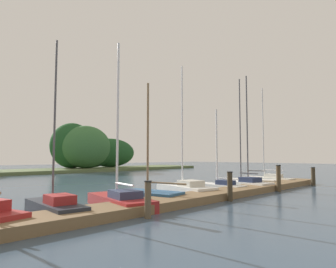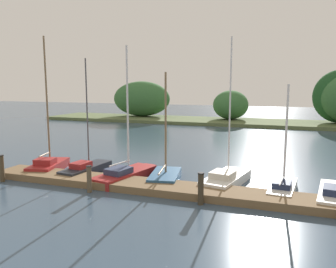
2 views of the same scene
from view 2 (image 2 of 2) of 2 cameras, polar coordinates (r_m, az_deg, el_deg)
name	(u,v)px [view 2 (image 2 of 2)]	position (r m, az deg, el deg)	size (l,w,h in m)	color
dock_pier	(215,193)	(15.30, 8.03, -9.97)	(23.52, 1.80, 0.35)	brown
far_shore	(290,104)	(44.63, 20.02, 4.81)	(59.74, 8.26, 6.80)	#56663D
sailboat_0	(49,164)	(20.78, -19.55, -4.82)	(2.06, 3.44, 7.66)	maroon
sailboat_1	(87,168)	(19.51, -13.56, -5.63)	(1.42, 3.80, 6.40)	#232833
sailboat_2	(126,173)	(17.98, -7.08, -6.60)	(2.19, 4.44, 6.94)	maroon
sailboat_3	(165,175)	(17.56, -0.44, -7.02)	(1.89, 3.53, 5.60)	#285684
sailboat_4	(227,178)	(17.26, 9.96, -7.34)	(2.12, 4.16, 7.25)	white
sailboat_5	(283,186)	(16.61, 18.95, -8.41)	(1.34, 3.51, 4.99)	white
mooring_piling_0	(2,168)	(19.40, -26.39, -5.23)	(0.28, 0.28, 1.39)	#4C3D28
mooring_piling_1	(89,179)	(16.14, -13.24, -7.43)	(0.26, 0.26, 1.26)	brown
mooring_piling_2	(201,189)	(14.19, 5.59, -9.21)	(0.28, 0.28, 1.37)	#3D3323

